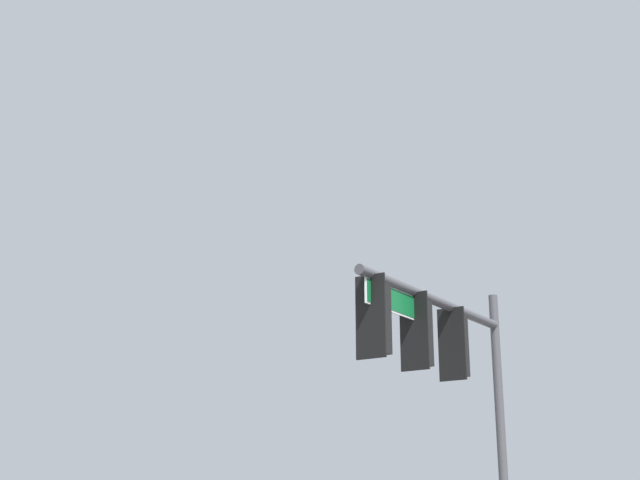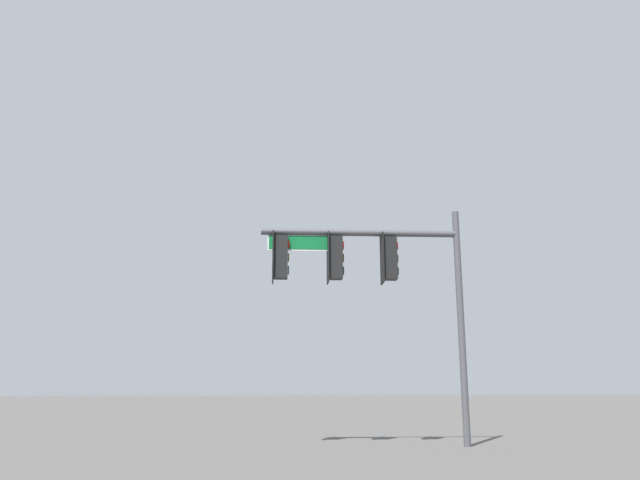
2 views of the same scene
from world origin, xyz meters
The scene contains 1 object.
signal_pole_near centered at (-6.52, -8.27, 4.38)m, with size 5.05×1.40×5.87m.
Camera 2 is at (-1.11, 6.39, 1.30)m, focal length 35.00 mm.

